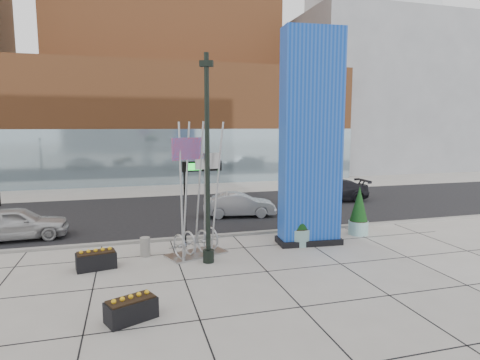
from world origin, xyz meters
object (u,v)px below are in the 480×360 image
object	(u,v)px
blue_pylon	(311,142)
overhead_street_sign	(199,174)
car_silver_mid	(239,205)
concrete_bollard	(145,247)
public_art_sculpture	(196,221)
car_white_west	(16,224)
lamp_post	(208,180)

from	to	relation	value
blue_pylon	overhead_street_sign	world-z (taller)	blue_pylon
overhead_street_sign	car_silver_mid	xyz separation A→B (m)	(3.21, 5.11, -2.53)
concrete_bollard	overhead_street_sign	bearing A→B (deg)	18.45
public_art_sculpture	car_silver_mid	distance (m)	7.25
concrete_bollard	car_white_west	distance (m)	6.97
car_silver_mid	blue_pylon	bearing A→B (deg)	-156.46
blue_pylon	public_art_sculpture	size ratio (longest dim) A/B	1.72
blue_pylon	public_art_sculpture	distance (m)	6.02
public_art_sculpture	concrete_bollard	world-z (taller)	public_art_sculpture
lamp_post	public_art_sculpture	bearing A→B (deg)	105.20
car_white_west	lamp_post	bearing A→B (deg)	-127.74
overhead_street_sign	car_silver_mid	bearing A→B (deg)	51.24
lamp_post	overhead_street_sign	size ratio (longest dim) A/B	2.11
lamp_post	car_silver_mid	xyz separation A→B (m)	(3.27, 7.33, -2.55)
public_art_sculpture	concrete_bollard	bearing A→B (deg)	148.39
lamp_post	overhead_street_sign	distance (m)	2.22
overhead_street_sign	lamp_post	bearing A→B (deg)	-98.00
lamp_post	overhead_street_sign	xyz separation A→B (m)	(0.05, 2.22, -0.02)
blue_pylon	car_white_west	distance (m)	14.05
public_art_sculpture	car_white_west	size ratio (longest dim) A/B	1.21
blue_pylon	lamp_post	distance (m)	5.20
concrete_bollard	car_white_west	bearing A→B (deg)	144.65
car_silver_mid	public_art_sculpture	bearing A→B (deg)	159.22
blue_pylon	car_silver_mid	world-z (taller)	blue_pylon
blue_pylon	concrete_bollard	xyz separation A→B (m)	(-7.20, 0.12, -4.16)
car_white_west	overhead_street_sign	bearing A→B (deg)	-115.35
blue_pylon	car_silver_mid	bearing A→B (deg)	109.40
blue_pylon	lamp_post	bearing A→B (deg)	-160.44
concrete_bollard	car_silver_mid	world-z (taller)	car_silver_mid
lamp_post	car_silver_mid	distance (m)	8.42
public_art_sculpture	lamp_post	bearing A→B (deg)	-96.30
car_white_west	blue_pylon	bearing A→B (deg)	-111.41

